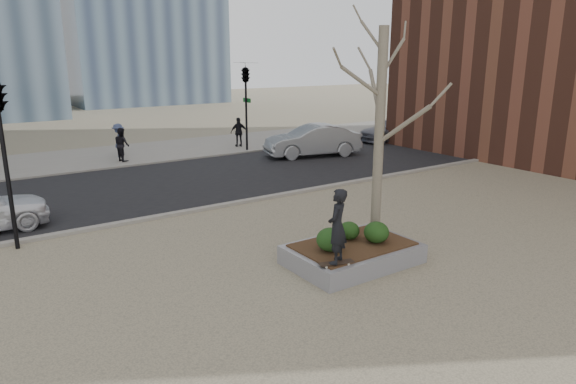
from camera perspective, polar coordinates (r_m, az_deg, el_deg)
ground at (r=11.94m, az=3.48°, el=-8.92°), size 120.00×120.00×0.00m
street at (r=20.35m, az=-14.01°, el=0.80°), size 60.00×8.00×0.02m
far_sidewalk at (r=26.90m, az=-19.31°, el=3.78°), size 60.00×6.00×0.02m
planter at (r=12.45m, az=7.17°, el=-6.87°), size 3.00×2.00×0.45m
planter_mulch at (r=12.36m, az=7.20°, el=-5.81°), size 2.70×1.70×0.04m
sycamore_tree at (r=12.51m, az=10.27°, el=9.97°), size 2.80×2.80×6.60m
shrub_left at (r=11.78m, az=4.71°, el=-5.29°), size 0.64×0.64×0.54m
shrub_middle at (r=12.57m, az=6.79°, el=-4.28°), size 0.51×0.51×0.44m
shrub_right at (r=12.43m, az=9.79°, el=-4.43°), size 0.60×0.60×0.51m
skateboard at (r=11.18m, az=5.38°, el=-7.96°), size 0.80×0.41×0.08m
skateboarder at (r=10.87m, az=5.49°, el=-3.81°), size 0.71×0.65×1.63m
car_silver at (r=25.31m, az=2.76°, el=5.74°), size 4.93×2.81×1.54m
car_third at (r=30.53m, az=11.59°, el=6.75°), size 4.48×2.31×1.24m
pedestrian_a at (r=25.22m, az=-17.96°, el=5.04°), size 0.72×0.86×1.57m
pedestrian_b at (r=26.50m, az=-18.28°, el=5.51°), size 1.03×1.20×1.61m
pedestrian_c at (r=28.10m, az=-5.47°, el=6.65°), size 0.98×0.58×1.57m
traffic_light_near at (r=14.48m, az=-28.88°, el=2.83°), size 0.60×2.48×4.50m
traffic_light_far at (r=26.83m, az=-4.67°, el=9.38°), size 0.60×2.48×4.50m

